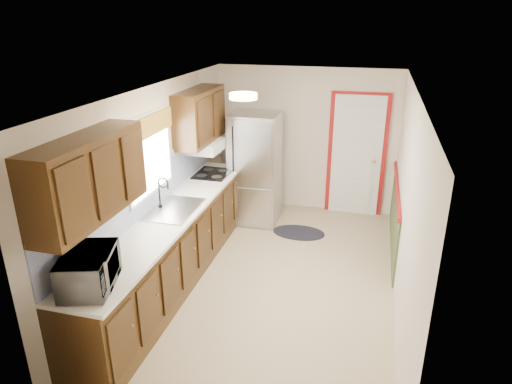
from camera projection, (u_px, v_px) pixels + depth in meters
The scene contains 8 objects.
room_shell at pixel (273, 193), 5.39m from camera, with size 3.20×5.20×2.52m.
kitchen_run at pixel (169, 222), 5.56m from camera, with size 0.63×4.00×2.20m.
back_wall_trim at pixel (364, 168), 7.26m from camera, with size 1.12×2.30×2.08m.
ceiling_fixture at pixel (243, 96), 4.86m from camera, with size 0.30×0.30×0.06m, color #FFD88C.
microwave at pixel (88, 267), 3.94m from camera, with size 0.60×0.33×0.41m, color white.
refrigerator at pixel (255, 168), 7.24m from camera, with size 0.75×0.75×1.77m.
rug at pixel (299, 233), 7.09m from camera, with size 0.81×0.52×0.01m, color black.
cooktop at pixel (213, 174), 6.81m from camera, with size 0.49×0.58×0.02m, color black.
Camera 1 is at (1.07, -4.90, 3.18)m, focal length 32.00 mm.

